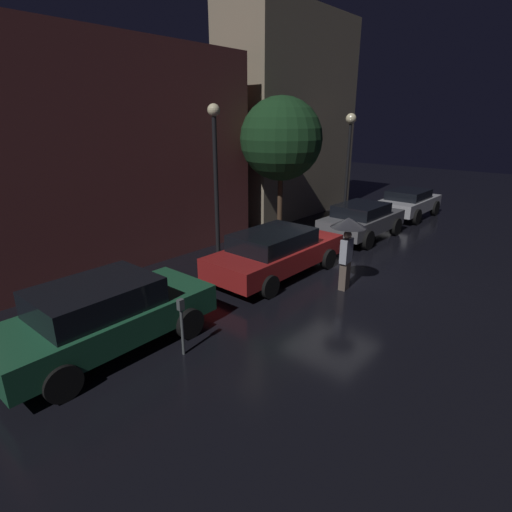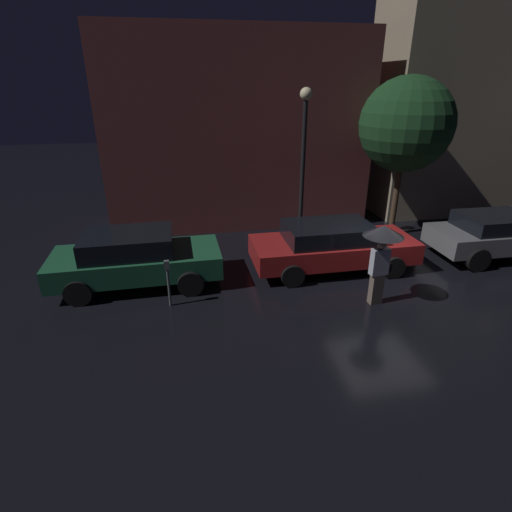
{
  "view_description": "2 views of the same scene",
  "coord_description": "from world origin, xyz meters",
  "px_view_note": "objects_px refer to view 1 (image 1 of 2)",
  "views": [
    {
      "loc": [
        -10.02,
        -5.61,
        4.52
      ],
      "look_at": [
        -3.18,
        0.41,
        1.36
      ],
      "focal_mm": 28.0,
      "sensor_mm": 36.0,
      "label": 1
    },
    {
      "loc": [
        -5.22,
        -8.69,
        5.1
      ],
      "look_at": [
        -3.59,
        0.15,
        1.14
      ],
      "focal_mm": 28.0,
      "sensor_mm": 36.0,
      "label": 2
    }
  ],
  "objects_px": {
    "parking_meter": "(182,321)",
    "street_lamp_far": "(349,142)",
    "parked_car_silver": "(409,202)",
    "pedestrian_with_umbrella": "(348,235)",
    "parked_car_red": "(276,252)",
    "street_lamp_near": "(215,163)",
    "parked_car_green": "(104,315)",
    "parked_car_grey": "(362,220)"
  },
  "relations": [
    {
      "from": "parked_car_grey",
      "to": "pedestrian_with_umbrella",
      "type": "distance_m",
      "value": 5.39
    },
    {
      "from": "parking_meter",
      "to": "street_lamp_far",
      "type": "height_order",
      "value": "street_lamp_far"
    },
    {
      "from": "parked_car_green",
      "to": "parking_meter",
      "type": "height_order",
      "value": "parked_car_green"
    },
    {
      "from": "parked_car_silver",
      "to": "parked_car_grey",
      "type": "bearing_deg",
      "value": -179.77
    },
    {
      "from": "parked_car_green",
      "to": "parking_meter",
      "type": "xyz_separation_m",
      "value": [
        0.89,
        -1.35,
        -0.02
      ]
    },
    {
      "from": "parked_car_red",
      "to": "street_lamp_far",
      "type": "relative_size",
      "value": 1.0
    },
    {
      "from": "parked_car_red",
      "to": "street_lamp_near",
      "type": "relative_size",
      "value": 0.96
    },
    {
      "from": "street_lamp_near",
      "to": "parking_meter",
      "type": "bearing_deg",
      "value": -140.77
    },
    {
      "from": "parked_car_silver",
      "to": "pedestrian_with_umbrella",
      "type": "xyz_separation_m",
      "value": [
        -9.63,
        -2.04,
        0.84
      ]
    },
    {
      "from": "parked_car_green",
      "to": "parked_car_red",
      "type": "bearing_deg",
      "value": -1.34
    },
    {
      "from": "parked_car_red",
      "to": "parked_car_grey",
      "type": "bearing_deg",
      "value": -1.16
    },
    {
      "from": "parked_car_silver",
      "to": "pedestrian_with_umbrella",
      "type": "relative_size",
      "value": 1.91
    },
    {
      "from": "parked_car_silver",
      "to": "street_lamp_near",
      "type": "xyz_separation_m",
      "value": [
        -10.33,
        2.27,
        2.48
      ]
    },
    {
      "from": "parked_car_silver",
      "to": "parking_meter",
      "type": "xyz_separation_m",
      "value": [
        -14.65,
        -1.25,
        0.03
      ]
    },
    {
      "from": "parked_car_red",
      "to": "street_lamp_far",
      "type": "distance_m",
      "value": 9.11
    },
    {
      "from": "parking_meter",
      "to": "street_lamp_far",
      "type": "distance_m",
      "value": 13.78
    },
    {
      "from": "street_lamp_far",
      "to": "parking_meter",
      "type": "bearing_deg",
      "value": -164.0
    },
    {
      "from": "parking_meter",
      "to": "street_lamp_far",
      "type": "bearing_deg",
      "value": 16.0
    },
    {
      "from": "parked_car_red",
      "to": "parked_car_silver",
      "type": "height_order",
      "value": "parked_car_red"
    },
    {
      "from": "parked_car_red",
      "to": "parked_car_silver",
      "type": "bearing_deg",
      "value": -0.83
    },
    {
      "from": "parking_meter",
      "to": "street_lamp_near",
      "type": "bearing_deg",
      "value": 39.23
    },
    {
      "from": "street_lamp_far",
      "to": "parked_car_red",
      "type": "bearing_deg",
      "value": -164.07
    },
    {
      "from": "parked_car_grey",
      "to": "parked_car_silver",
      "type": "xyz_separation_m",
      "value": [
        4.71,
        -0.01,
        -0.02
      ]
    },
    {
      "from": "pedestrian_with_umbrella",
      "to": "parking_meter",
      "type": "bearing_deg",
      "value": -14.12
    },
    {
      "from": "pedestrian_with_umbrella",
      "to": "street_lamp_far",
      "type": "xyz_separation_m",
      "value": [
        7.96,
        4.51,
        1.9
      ]
    },
    {
      "from": "pedestrian_with_umbrella",
      "to": "street_lamp_far",
      "type": "relative_size",
      "value": 0.43
    },
    {
      "from": "parked_car_grey",
      "to": "street_lamp_far",
      "type": "bearing_deg",
      "value": 39.42
    },
    {
      "from": "street_lamp_near",
      "to": "pedestrian_with_umbrella",
      "type": "bearing_deg",
      "value": -80.71
    },
    {
      "from": "parked_car_silver",
      "to": "pedestrian_with_umbrella",
      "type": "bearing_deg",
      "value": -167.7
    },
    {
      "from": "parked_car_green",
      "to": "street_lamp_near",
      "type": "xyz_separation_m",
      "value": [
        5.21,
        2.17,
        2.43
      ]
    },
    {
      "from": "parked_car_silver",
      "to": "street_lamp_far",
      "type": "height_order",
      "value": "street_lamp_far"
    },
    {
      "from": "parked_car_silver",
      "to": "parked_car_red",
      "type": "bearing_deg",
      "value": 179.86
    },
    {
      "from": "parked_car_silver",
      "to": "street_lamp_far",
      "type": "relative_size",
      "value": 0.83
    },
    {
      "from": "parked_car_silver",
      "to": "street_lamp_near",
      "type": "distance_m",
      "value": 10.87
    },
    {
      "from": "parked_car_red",
      "to": "parked_car_grey",
      "type": "height_order",
      "value": "parked_car_red"
    },
    {
      "from": "parked_car_green",
      "to": "parked_car_grey",
      "type": "distance_m",
      "value": 10.83
    },
    {
      "from": "parked_car_grey",
      "to": "street_lamp_near",
      "type": "distance_m",
      "value": 6.54
    },
    {
      "from": "pedestrian_with_umbrella",
      "to": "street_lamp_far",
      "type": "bearing_deg",
      "value": -155.71
    },
    {
      "from": "parked_car_grey",
      "to": "parking_meter",
      "type": "xyz_separation_m",
      "value": [
        -9.94,
        -1.26,
        0.01
      ]
    },
    {
      "from": "parked_car_silver",
      "to": "street_lamp_far",
      "type": "xyz_separation_m",
      "value": [
        -1.66,
        2.47,
        2.74
      ]
    },
    {
      "from": "parked_car_red",
      "to": "street_lamp_near",
      "type": "xyz_separation_m",
      "value": [
        -0.31,
        2.19,
        2.47
      ]
    },
    {
      "from": "parked_car_grey",
      "to": "street_lamp_far",
      "type": "xyz_separation_m",
      "value": [
        3.04,
        2.46,
        2.72
      ]
    }
  ]
}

